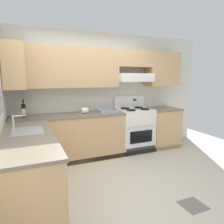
{
  "coord_description": "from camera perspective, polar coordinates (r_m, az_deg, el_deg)",
  "views": [
    {
      "loc": [
        -1.25,
        -2.69,
        1.61
      ],
      "look_at": [
        0.19,
        0.7,
        1.0
      ],
      "focal_mm": 33.19,
      "sensor_mm": 36.0,
      "label": 1
    }
  ],
  "objects": [
    {
      "name": "paper_towel_roll",
      "position": [
        4.13,
        -7.58,
        0.4
      ],
      "size": [
        0.13,
        0.12,
        0.12
      ],
      "color": "white",
      "rests_on": "counter_back_run"
    },
    {
      "name": "counter_back_run",
      "position": [
        4.31,
        -4.36,
        -6.24
      ],
      "size": [
        3.6,
        0.65,
        0.91
      ],
      "color": "tan",
      "rests_on": "ground_plane"
    },
    {
      "name": "counter_left_run",
      "position": [
        2.93,
        -21.65,
        -14.45
      ],
      "size": [
        0.63,
        1.91,
        1.13
      ],
      "color": "tan",
      "rests_on": "ground_plane"
    },
    {
      "name": "stove",
      "position": [
        4.67,
        6.22,
        -4.69
      ],
      "size": [
        0.76,
        0.62,
        1.2
      ],
      "color": "white",
      "rests_on": "ground_plane"
    },
    {
      "name": "bowl",
      "position": [
        4.27,
        -1.12,
        0.22
      ],
      "size": [
        0.39,
        0.27,
        0.06
      ],
      "color": "#9EADB7",
      "rests_on": "counter_back_run"
    },
    {
      "name": "floor_accent_tile",
      "position": [
        3.08,
        21.39,
        -22.78
      ],
      "size": [
        0.3,
        0.3,
        0.01
      ],
      "primitive_type": "cube",
      "color": "slate",
      "rests_on": "ground_plane"
    },
    {
      "name": "ground_plane",
      "position": [
        3.38,
        1.76,
        -19.09
      ],
      "size": [
        7.04,
        7.04,
        0.0
      ],
      "primitive_type": "plane",
      "color": "beige"
    },
    {
      "name": "wall_back",
      "position": [
        4.53,
        -1.69,
        7.75
      ],
      "size": [
        4.68,
        0.57,
        2.55
      ],
      "color": "silver",
      "rests_on": "ground_plane"
    },
    {
      "name": "wine_bottle",
      "position": [
        4.06,
        -23.16,
        0.67
      ],
      "size": [
        0.08,
        0.08,
        0.34
      ],
      "color": "black",
      "rests_on": "counter_back_run"
    }
  ]
}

